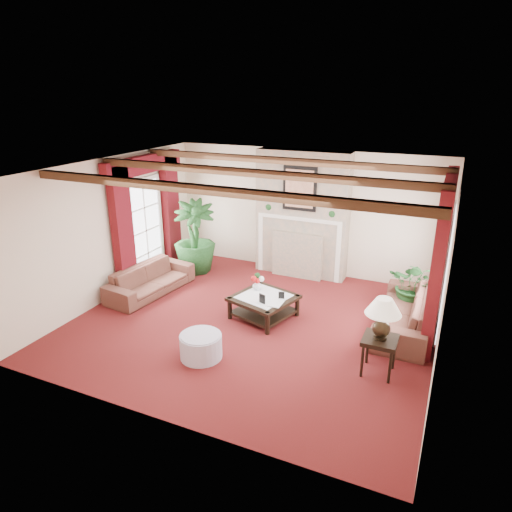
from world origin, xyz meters
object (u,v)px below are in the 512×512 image
at_px(sofa_right, 406,306).
at_px(coffee_table, 264,307).
at_px(potted_palm, 195,252).
at_px(ottoman, 201,346).
at_px(sofa_left, 150,275).
at_px(side_table, 378,355).

height_order(sofa_right, coffee_table, sofa_right).
relative_size(potted_palm, ottoman, 2.86).
bearing_deg(coffee_table, sofa_left, -164.94).
xyz_separation_m(sofa_left, potted_palm, (0.23, 1.37, 0.08)).
bearing_deg(sofa_left, potted_palm, -2.16).
height_order(coffee_table, side_table, side_table).
bearing_deg(potted_palm, ottoman, -57.58).
distance_m(coffee_table, ottoman, 1.63).
relative_size(side_table, ottoman, 0.88).
bearing_deg(coffee_table, potted_palm, 164.12).
relative_size(sofa_right, coffee_table, 2.20).
xyz_separation_m(potted_palm, coffee_table, (2.27, -1.41, -0.25)).
bearing_deg(coffee_table, ottoman, -86.65).
height_order(sofa_right, potted_palm, potted_palm).
bearing_deg(side_table, sofa_right, 83.15).
bearing_deg(sofa_left, ottoman, -120.24).
bearing_deg(ottoman, sofa_right, 39.12).
distance_m(sofa_right, ottoman, 3.51).
bearing_deg(coffee_table, sofa_right, 30.72).
height_order(sofa_left, side_table, sofa_left).
distance_m(sofa_right, side_table, 1.54).
distance_m(sofa_left, side_table, 4.77).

